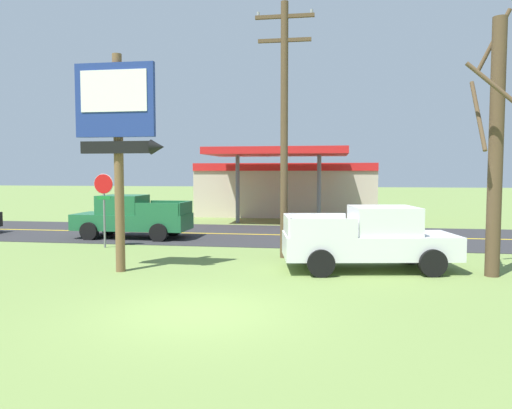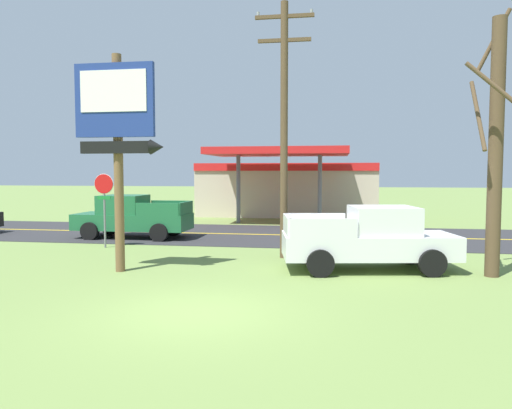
% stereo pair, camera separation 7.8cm
% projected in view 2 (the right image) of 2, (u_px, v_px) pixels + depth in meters
% --- Properties ---
extents(ground_plane, '(180.00, 180.00, 0.00)m').
position_uv_depth(ground_plane, '(197.00, 312.00, 10.43)').
color(ground_plane, olive).
extents(road_asphalt, '(140.00, 8.00, 0.02)m').
position_uv_depth(road_asphalt, '(273.00, 235.00, 23.23)').
color(road_asphalt, '#2B2B2D').
rests_on(road_asphalt, ground).
extents(road_centre_line, '(126.00, 0.20, 0.01)m').
position_uv_depth(road_centre_line, '(273.00, 235.00, 23.23)').
color(road_centre_line, gold).
rests_on(road_centre_line, road_asphalt).
extents(motel_sign, '(2.70, 0.54, 6.50)m').
position_uv_depth(motel_sign, '(118.00, 126.00, 14.35)').
color(motel_sign, brown).
rests_on(motel_sign, ground).
extents(stop_sign, '(0.80, 0.08, 2.95)m').
position_uv_depth(stop_sign, '(104.00, 197.00, 19.26)').
color(stop_sign, slate).
rests_on(stop_sign, ground).
extents(utility_pole, '(2.03, 0.26, 8.82)m').
position_uv_depth(utility_pole, '(284.00, 122.00, 16.81)').
color(utility_pole, brown).
rests_on(utility_pole, ground).
extents(bare_tree, '(1.75, 1.61, 7.71)m').
position_uv_depth(bare_tree, '(496.00, 143.00, 13.76)').
color(bare_tree, brown).
rests_on(bare_tree, ground).
extents(gas_station, '(12.00, 11.50, 4.40)m').
position_uv_depth(gas_station, '(288.00, 187.00, 34.00)').
color(gas_station, beige).
rests_on(gas_station, ground).
extents(pickup_white_parked_on_lawn, '(5.46, 2.89, 1.96)m').
position_uv_depth(pickup_white_parked_on_lawn, '(370.00, 239.00, 14.89)').
color(pickup_white_parked_on_lawn, silver).
rests_on(pickup_white_parked_on_lawn, ground).
extents(pickup_green_on_road, '(5.20, 2.24, 1.96)m').
position_uv_depth(pickup_green_on_road, '(132.00, 217.00, 22.20)').
color(pickup_green_on_road, '#1E6038').
rests_on(pickup_green_on_road, ground).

